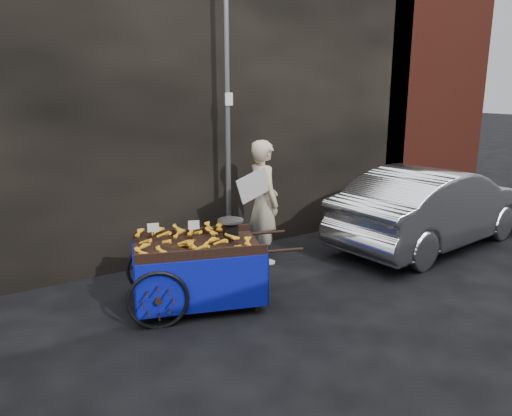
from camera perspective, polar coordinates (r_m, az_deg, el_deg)
ground at (r=6.62m, az=0.37°, el=-9.24°), size 80.00×80.00×0.00m
building_wall at (r=8.54m, az=-7.25°, el=13.15°), size 13.50×2.00×5.00m
street_pole at (r=7.37m, az=-3.28°, el=9.28°), size 0.12×0.10×4.00m
banana_cart at (r=5.97m, az=-7.17°, el=-4.92°), size 2.22×1.52×1.11m
vendor at (r=7.37m, az=0.86°, el=0.72°), size 0.86×0.72×1.83m
plastic_bag at (r=7.19m, az=-0.89°, el=-6.25°), size 0.27×0.22×0.24m
parked_car at (r=8.71m, az=19.67°, el=0.17°), size 4.08×1.78×1.30m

